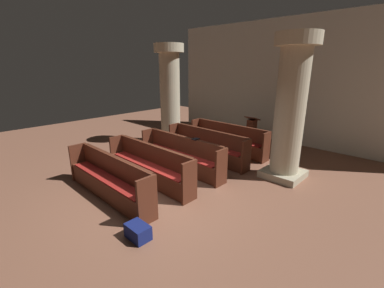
{
  "coord_description": "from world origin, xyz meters",
  "views": [
    {
      "loc": [
        4.26,
        -3.41,
        2.87
      ],
      "look_at": [
        -0.49,
        1.56,
        0.75
      ],
      "focal_mm": 24.03,
      "sensor_mm": 36.0,
      "label": 1
    }
  ],
  "objects_px": {
    "pew_row_1": "(206,145)",
    "pew_row_2": "(181,153)",
    "pew_row_3": "(149,164)",
    "pillar_far_side": "(170,93)",
    "lectern": "(251,133)",
    "pew_row_4": "(108,177)",
    "hymn_book": "(196,139)",
    "kneeler_box_navy": "(138,232)",
    "pew_row_0": "(228,138)",
    "pillar_aisle_side": "(290,107)"
  },
  "relations": [
    {
      "from": "pew_row_1",
      "to": "pew_row_2",
      "type": "height_order",
      "value": "same"
    },
    {
      "from": "pew_row_3",
      "to": "pew_row_2",
      "type": "bearing_deg",
      "value": 90.0
    },
    {
      "from": "pillar_far_side",
      "to": "lectern",
      "type": "xyz_separation_m",
      "value": [
        2.45,
        1.8,
        -1.42
      ]
    },
    {
      "from": "pew_row_4",
      "to": "hymn_book",
      "type": "xyz_separation_m",
      "value": [
        0.4,
        2.41,
        0.46
      ]
    },
    {
      "from": "lectern",
      "to": "kneeler_box_navy",
      "type": "bearing_deg",
      "value": -76.12
    },
    {
      "from": "pew_row_0",
      "to": "hymn_book",
      "type": "bearing_deg",
      "value": -78.77
    },
    {
      "from": "pew_row_1",
      "to": "pillar_far_side",
      "type": "relative_size",
      "value": 0.82
    },
    {
      "from": "pew_row_2",
      "to": "pillar_far_side",
      "type": "height_order",
      "value": "pillar_far_side"
    },
    {
      "from": "pew_row_3",
      "to": "hymn_book",
      "type": "relative_size",
      "value": 15.72
    },
    {
      "from": "kneeler_box_navy",
      "to": "pillar_far_side",
      "type": "bearing_deg",
      "value": 132.66
    },
    {
      "from": "pew_row_0",
      "to": "hymn_book",
      "type": "distance_m",
      "value": 2.12
    },
    {
      "from": "pew_row_4",
      "to": "kneeler_box_navy",
      "type": "relative_size",
      "value": 6.83
    },
    {
      "from": "hymn_book",
      "to": "kneeler_box_navy",
      "type": "distance_m",
      "value": 3.2
    },
    {
      "from": "pew_row_1",
      "to": "pew_row_2",
      "type": "distance_m",
      "value": 1.11
    },
    {
      "from": "pew_row_3",
      "to": "kneeler_box_navy",
      "type": "distance_m",
      "value": 2.29
    },
    {
      "from": "pew_row_0",
      "to": "pew_row_4",
      "type": "xyz_separation_m",
      "value": [
        0.0,
        -4.44,
        0.0
      ]
    },
    {
      "from": "pillar_aisle_side",
      "to": "kneeler_box_navy",
      "type": "xyz_separation_m",
      "value": [
        -0.66,
        -4.17,
        -1.74
      ]
    },
    {
      "from": "lectern",
      "to": "pew_row_0",
      "type": "bearing_deg",
      "value": -97.68
    },
    {
      "from": "pew_row_1",
      "to": "kneeler_box_navy",
      "type": "xyz_separation_m",
      "value": [
        1.67,
        -3.74,
        -0.37
      ]
    },
    {
      "from": "pew_row_4",
      "to": "kneeler_box_navy",
      "type": "height_order",
      "value": "pew_row_4"
    },
    {
      "from": "pew_row_0",
      "to": "lectern",
      "type": "height_order",
      "value": "lectern"
    },
    {
      "from": "kneeler_box_navy",
      "to": "pew_row_4",
      "type": "bearing_deg",
      "value": 166.35
    },
    {
      "from": "pew_row_0",
      "to": "pillar_aisle_side",
      "type": "bearing_deg",
      "value": -16.14
    },
    {
      "from": "pew_row_0",
      "to": "pew_row_3",
      "type": "bearing_deg",
      "value": -90.0
    },
    {
      "from": "pillar_far_side",
      "to": "lectern",
      "type": "distance_m",
      "value": 3.36
    },
    {
      "from": "pew_row_2",
      "to": "pillar_aisle_side",
      "type": "distance_m",
      "value": 3.12
    },
    {
      "from": "pew_row_3",
      "to": "pillar_far_side",
      "type": "xyz_separation_m",
      "value": [
        -2.28,
        2.78,
        1.37
      ]
    },
    {
      "from": "lectern",
      "to": "hymn_book",
      "type": "bearing_deg",
      "value": -85.91
    },
    {
      "from": "pew_row_4",
      "to": "pillar_aisle_side",
      "type": "bearing_deg",
      "value": 58.19
    },
    {
      "from": "pillar_far_side",
      "to": "hymn_book",
      "type": "xyz_separation_m",
      "value": [
        2.69,
        -1.48,
        -0.92
      ]
    },
    {
      "from": "hymn_book",
      "to": "pillar_far_side",
      "type": "bearing_deg",
      "value": 151.14
    },
    {
      "from": "pew_row_4",
      "to": "hymn_book",
      "type": "bearing_deg",
      "value": 80.49
    },
    {
      "from": "lectern",
      "to": "kneeler_box_navy",
      "type": "xyz_separation_m",
      "value": [
        1.51,
        -6.1,
        -0.32
      ]
    },
    {
      "from": "kneeler_box_navy",
      "to": "pew_row_1",
      "type": "bearing_deg",
      "value": 114.15
    },
    {
      "from": "lectern",
      "to": "kneeler_box_navy",
      "type": "height_order",
      "value": "lectern"
    },
    {
      "from": "pillar_far_side",
      "to": "pew_row_0",
      "type": "bearing_deg",
      "value": 13.52
    },
    {
      "from": "pew_row_4",
      "to": "lectern",
      "type": "height_order",
      "value": "lectern"
    },
    {
      "from": "lectern",
      "to": "pew_row_2",
      "type": "bearing_deg",
      "value": -92.78
    },
    {
      "from": "pillar_aisle_side",
      "to": "kneeler_box_navy",
      "type": "relative_size",
      "value": 8.3
    },
    {
      "from": "pew_row_2",
      "to": "lectern",
      "type": "distance_m",
      "value": 3.47
    },
    {
      "from": "lectern",
      "to": "pillar_far_side",
      "type": "bearing_deg",
      "value": -143.74
    },
    {
      "from": "pew_row_4",
      "to": "pew_row_1",
      "type": "bearing_deg",
      "value": 90.0
    },
    {
      "from": "pew_row_2",
      "to": "pew_row_3",
      "type": "relative_size",
      "value": 1.0
    },
    {
      "from": "pew_row_2",
      "to": "pillar_far_side",
      "type": "distance_m",
      "value": 3.15
    },
    {
      "from": "pillar_aisle_side",
      "to": "hymn_book",
      "type": "bearing_deg",
      "value": -144.94
    },
    {
      "from": "pillar_aisle_side",
      "to": "lectern",
      "type": "height_order",
      "value": "pillar_aisle_side"
    },
    {
      "from": "pew_row_1",
      "to": "pillar_aisle_side",
      "type": "relative_size",
      "value": 0.82
    },
    {
      "from": "pillar_aisle_side",
      "to": "hymn_book",
      "type": "xyz_separation_m",
      "value": [
        -1.93,
        -1.36,
        -0.92
      ]
    },
    {
      "from": "pillar_aisle_side",
      "to": "kneeler_box_navy",
      "type": "height_order",
      "value": "pillar_aisle_side"
    },
    {
      "from": "pew_row_0",
      "to": "lectern",
      "type": "relative_size",
      "value": 2.73
    }
  ]
}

